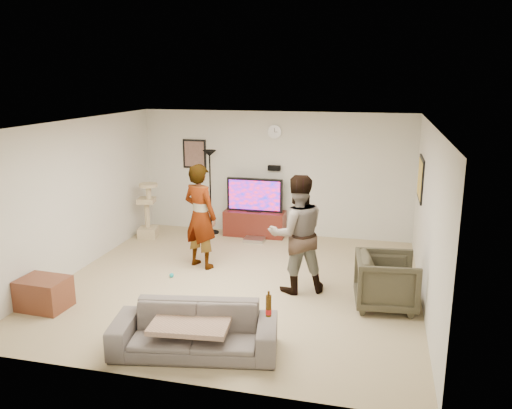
% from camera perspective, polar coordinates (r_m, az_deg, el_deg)
% --- Properties ---
extents(floor, '(5.50, 5.50, 0.02)m').
position_cam_1_polar(floor, '(8.17, -1.96, -8.81)').
color(floor, tan).
rests_on(floor, ground).
extents(ceiling, '(5.50, 5.50, 0.02)m').
position_cam_1_polar(ceiling, '(7.56, -2.12, 9.09)').
color(ceiling, white).
rests_on(ceiling, wall_back).
extents(wall_back, '(5.50, 0.04, 2.50)m').
position_cam_1_polar(wall_back, '(10.38, 2.09, 3.42)').
color(wall_back, silver).
rests_on(wall_back, floor).
extents(wall_front, '(5.50, 0.04, 2.50)m').
position_cam_1_polar(wall_front, '(5.30, -10.19, -7.34)').
color(wall_front, silver).
rests_on(wall_front, floor).
extents(wall_left, '(0.04, 5.50, 2.50)m').
position_cam_1_polar(wall_left, '(8.90, -19.34, 0.84)').
color(wall_left, silver).
rests_on(wall_left, floor).
extents(wall_right, '(0.04, 5.50, 2.50)m').
position_cam_1_polar(wall_right, '(7.52, 18.57, -1.43)').
color(wall_right, silver).
rests_on(wall_right, floor).
extents(wall_clock, '(0.26, 0.04, 0.26)m').
position_cam_1_polar(wall_clock, '(10.23, 2.10, 8.07)').
color(wall_clock, silver).
rests_on(wall_clock, wall_back).
extents(wall_speaker, '(0.25, 0.10, 0.10)m').
position_cam_1_polar(wall_speaker, '(10.30, 2.03, 4.07)').
color(wall_speaker, black).
rests_on(wall_speaker, wall_back).
extents(picture_back, '(0.42, 0.03, 0.52)m').
position_cam_1_polar(picture_back, '(10.77, -6.85, 5.60)').
color(picture_back, brown).
rests_on(picture_back, wall_back).
extents(picture_right, '(0.03, 0.78, 0.62)m').
position_cam_1_polar(picture_right, '(9.02, 17.81, 2.75)').
color(picture_right, gold).
rests_on(picture_right, wall_right).
extents(tv_stand, '(1.23, 0.45, 0.51)m').
position_cam_1_polar(tv_stand, '(10.45, -0.14, -2.09)').
color(tv_stand, '#4B1812').
rests_on(tv_stand, floor).
extents(console_box, '(0.40, 0.30, 0.07)m').
position_cam_1_polar(console_box, '(10.13, -0.20, -3.93)').
color(console_box, '#B5B5B5').
rests_on(console_box, floor).
extents(tv, '(1.14, 0.08, 0.67)m').
position_cam_1_polar(tv, '(10.30, -0.14, 1.08)').
color(tv, black).
rests_on(tv, tv_stand).
extents(tv_screen, '(1.04, 0.01, 0.59)m').
position_cam_1_polar(tv_screen, '(10.26, -0.20, 1.03)').
color(tv_screen, '#FE1323').
rests_on(tv_screen, tv).
extents(floor_lamp, '(0.32, 0.32, 1.72)m').
position_cam_1_polar(floor_lamp, '(10.52, -5.09, 1.33)').
color(floor_lamp, black).
rests_on(floor_lamp, floor).
extents(cat_tree, '(0.42, 0.42, 1.12)m').
position_cam_1_polar(cat_tree, '(10.48, -12.02, -0.63)').
color(cat_tree, tan).
rests_on(cat_tree, floor).
extents(person_left, '(0.76, 0.64, 1.78)m').
position_cam_1_polar(person_left, '(8.64, -6.21, -1.29)').
color(person_left, '#939199').
rests_on(person_left, floor).
extents(person_right, '(1.07, 0.97, 1.79)m').
position_cam_1_polar(person_right, '(7.64, 4.57, -3.28)').
color(person_right, '#384E9F').
rests_on(person_right, floor).
extents(sofa, '(2.02, 1.07, 0.56)m').
position_cam_1_polar(sofa, '(6.22, -6.83, -13.67)').
color(sofa, '#615957').
rests_on(sofa, floor).
extents(throw_blanket, '(0.97, 0.79, 0.06)m').
position_cam_1_polar(throw_blanket, '(6.18, -7.15, -12.83)').
color(throw_blanket, tan).
rests_on(throw_blanket, sofa).
extents(beer_bottle, '(0.06, 0.06, 0.25)m').
position_cam_1_polar(beer_bottle, '(5.81, 1.41, -11.19)').
color(beer_bottle, '#402605').
rests_on(beer_bottle, sofa).
extents(armchair, '(0.92, 0.90, 0.76)m').
position_cam_1_polar(armchair, '(7.46, 14.27, -8.28)').
color(armchair, '#3A3728').
rests_on(armchair, floor).
extents(side_table, '(0.68, 0.53, 0.44)m').
position_cam_1_polar(side_table, '(7.84, -22.49, -9.11)').
color(side_table, '#5B2D1C').
rests_on(side_table, floor).
extents(toy_ball, '(0.07, 0.07, 0.07)m').
position_cam_1_polar(toy_ball, '(8.49, -9.36, -7.76)').
color(toy_ball, '#16A4A9').
rests_on(toy_ball, floor).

